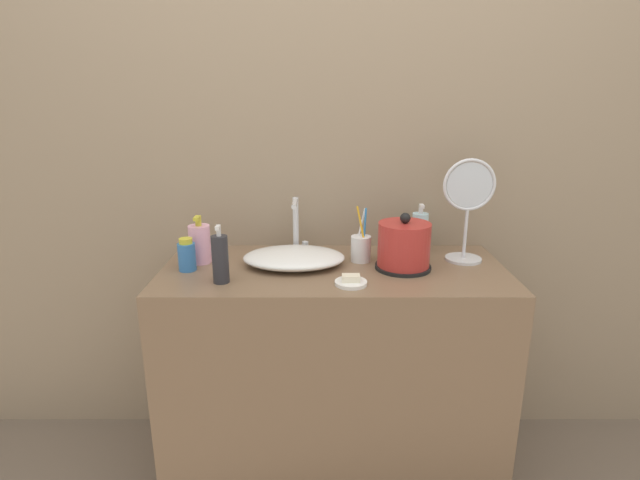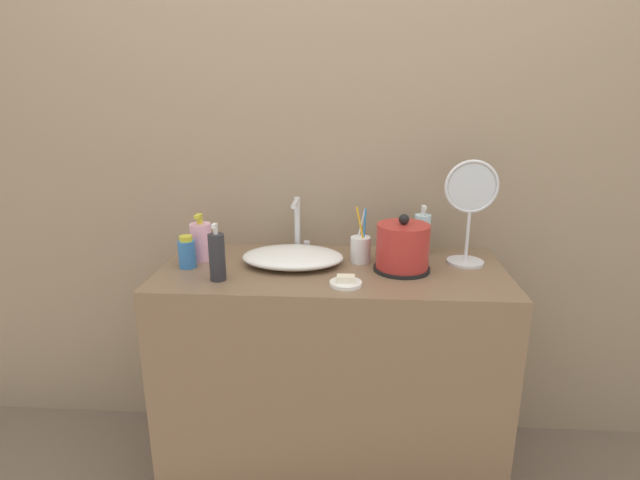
# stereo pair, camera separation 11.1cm
# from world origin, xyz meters

# --- Properties ---
(wall_back) EXTENTS (6.00, 0.04, 2.60)m
(wall_back) POSITION_xyz_m (0.00, 0.54, 1.30)
(wall_back) COLOR gray
(wall_back) RESTS_ON ground_plane
(vanity_counter) EXTENTS (1.18, 0.52, 0.81)m
(vanity_counter) POSITION_xyz_m (0.00, 0.26, 0.40)
(vanity_counter) COLOR brown
(vanity_counter) RESTS_ON ground_plane
(sink_basin) EXTENTS (0.35, 0.25, 0.06)m
(sink_basin) POSITION_xyz_m (-0.14, 0.29, 0.83)
(sink_basin) COLOR white
(sink_basin) RESTS_ON vanity_counter
(faucet) EXTENTS (0.06, 0.13, 0.21)m
(faucet) POSITION_xyz_m (-0.13, 0.43, 0.92)
(faucet) COLOR silver
(faucet) RESTS_ON vanity_counter
(electric_kettle) EXTENTS (0.19, 0.19, 0.20)m
(electric_kettle) POSITION_xyz_m (0.24, 0.25, 0.88)
(electric_kettle) COLOR black
(electric_kettle) RESTS_ON vanity_counter
(toothbrush_cup) EXTENTS (0.07, 0.07, 0.20)m
(toothbrush_cup) POSITION_xyz_m (0.10, 0.33, 0.85)
(toothbrush_cup) COLOR silver
(toothbrush_cup) RESTS_ON vanity_counter
(lotion_bottle) EXTENTS (0.06, 0.06, 0.19)m
(lotion_bottle) POSITION_xyz_m (0.33, 0.44, 0.88)
(lotion_bottle) COLOR silver
(lotion_bottle) RESTS_ON vanity_counter
(shampoo_bottle) EXTENTS (0.08, 0.08, 0.17)m
(shampoo_bottle) POSITION_xyz_m (-0.47, 0.32, 0.88)
(shampoo_bottle) COLOR #EAA8C6
(shampoo_bottle) RESTS_ON vanity_counter
(mouthwash_bottle) EXTENTS (0.06, 0.06, 0.11)m
(mouthwash_bottle) POSITION_xyz_m (-0.50, 0.24, 0.86)
(mouthwash_bottle) COLOR #3370B7
(mouthwash_bottle) RESTS_ON vanity_counter
(hand_cream_bottle) EXTENTS (0.05, 0.05, 0.19)m
(hand_cream_bottle) POSITION_xyz_m (-0.36, 0.12, 0.88)
(hand_cream_bottle) COLOR #28282D
(hand_cream_bottle) RESTS_ON vanity_counter
(soap_dish) EXTENTS (0.10, 0.10, 0.03)m
(soap_dish) POSITION_xyz_m (0.05, 0.10, 0.82)
(soap_dish) COLOR white
(soap_dish) RESTS_ON vanity_counter
(vanity_mirror) EXTENTS (0.18, 0.13, 0.37)m
(vanity_mirror) POSITION_xyz_m (0.47, 0.34, 1.01)
(vanity_mirror) COLOR silver
(vanity_mirror) RESTS_ON vanity_counter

